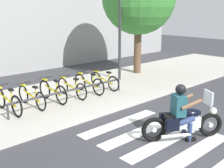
{
  "coord_description": "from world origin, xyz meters",
  "views": [
    {
      "loc": [
        -5.64,
        -3.8,
        3.19
      ],
      "look_at": [
        -0.07,
        2.2,
        1.01
      ],
      "focal_mm": 45.23,
      "sensor_mm": 36.0,
      "label": 1
    }
  ],
  "objects_px": {
    "bicycle_2": "(53,91)",
    "bike_rack": "(72,91)",
    "bicycle_3": "(72,88)",
    "bicycle_0": "(8,101)",
    "bicycle_5": "(104,81)",
    "bicycle_1": "(32,97)",
    "bicycle_4": "(89,84)",
    "rider": "(181,108)",
    "street_lamp": "(120,25)",
    "motorcycle": "(183,122)"
  },
  "relations": [
    {
      "from": "bicycle_2",
      "to": "bike_rack",
      "type": "relative_size",
      "value": 0.37
    },
    {
      "from": "bicycle_2",
      "to": "bicycle_3",
      "type": "xyz_separation_m",
      "value": [
        0.77,
        0.0,
        -0.02
      ]
    },
    {
      "from": "bicycle_0",
      "to": "bicycle_2",
      "type": "xyz_separation_m",
      "value": [
        1.54,
        -0.0,
        -0.0
      ]
    },
    {
      "from": "bicycle_5",
      "to": "bike_rack",
      "type": "xyz_separation_m",
      "value": [
        -1.93,
        -0.55,
        0.09
      ]
    },
    {
      "from": "bicycle_1",
      "to": "bicycle_5",
      "type": "xyz_separation_m",
      "value": [
        3.09,
        -0.0,
        -0.0
      ]
    },
    {
      "from": "bicycle_5",
      "to": "bicycle_4",
      "type": "bearing_deg",
      "value": -179.95
    },
    {
      "from": "bicycle_3",
      "to": "bike_rack",
      "type": "xyz_separation_m",
      "value": [
        -0.39,
        -0.56,
        0.08
      ]
    },
    {
      "from": "rider",
      "to": "street_lamp",
      "type": "bearing_deg",
      "value": 60.86
    },
    {
      "from": "bicycle_2",
      "to": "bicycle_5",
      "type": "relative_size",
      "value": 1.04
    },
    {
      "from": "bicycle_0",
      "to": "bicycle_1",
      "type": "distance_m",
      "value": 0.77
    },
    {
      "from": "rider",
      "to": "street_lamp",
      "type": "relative_size",
      "value": 0.35
    },
    {
      "from": "bicycle_5",
      "to": "street_lamp",
      "type": "relative_size",
      "value": 0.38
    },
    {
      "from": "rider",
      "to": "street_lamp",
      "type": "distance_m",
      "value": 6.08
    },
    {
      "from": "bicycle_1",
      "to": "bicycle_2",
      "type": "xyz_separation_m",
      "value": [
        0.77,
        -0.0,
        0.02
      ]
    },
    {
      "from": "street_lamp",
      "to": "bicycle_5",
      "type": "bearing_deg",
      "value": -154.91
    },
    {
      "from": "bicycle_2",
      "to": "bicycle_1",
      "type": "bearing_deg",
      "value": 179.88
    },
    {
      "from": "motorcycle",
      "to": "bicycle_5",
      "type": "xyz_separation_m",
      "value": [
        1.26,
        4.43,
        0.02
      ]
    },
    {
      "from": "bicycle_1",
      "to": "bicycle_4",
      "type": "relative_size",
      "value": 0.99
    },
    {
      "from": "motorcycle",
      "to": "bicycle_3",
      "type": "relative_size",
      "value": 1.14
    },
    {
      "from": "bicycle_3",
      "to": "bike_rack",
      "type": "distance_m",
      "value": 0.68
    },
    {
      "from": "motorcycle",
      "to": "bicycle_2",
      "type": "xyz_separation_m",
      "value": [
        -1.06,
        4.43,
        0.05
      ]
    },
    {
      "from": "rider",
      "to": "street_lamp",
      "type": "xyz_separation_m",
      "value": [
        2.84,
        5.1,
        1.7
      ]
    },
    {
      "from": "bicycle_3",
      "to": "bicycle_4",
      "type": "height_order",
      "value": "bicycle_4"
    },
    {
      "from": "bicycle_2",
      "to": "bicycle_5",
      "type": "distance_m",
      "value": 2.32
    },
    {
      "from": "bike_rack",
      "to": "bicycle_3",
      "type": "bearing_deg",
      "value": 55.21
    },
    {
      "from": "rider",
      "to": "bicycle_4",
      "type": "distance_m",
      "value": 4.43
    },
    {
      "from": "motorcycle",
      "to": "bike_rack",
      "type": "bearing_deg",
      "value": 99.86
    },
    {
      "from": "bicycle_1",
      "to": "street_lamp",
      "type": "relative_size",
      "value": 0.4
    },
    {
      "from": "bicycle_0",
      "to": "bicycle_4",
      "type": "bearing_deg",
      "value": 0.01
    },
    {
      "from": "bicycle_1",
      "to": "bicycle_3",
      "type": "relative_size",
      "value": 1.0
    },
    {
      "from": "bicycle_4",
      "to": "street_lamp",
      "type": "height_order",
      "value": "street_lamp"
    },
    {
      "from": "bicycle_5",
      "to": "bicycle_2",
      "type": "bearing_deg",
      "value": -179.97
    },
    {
      "from": "street_lamp",
      "to": "bicycle_4",
      "type": "bearing_deg",
      "value": -162.73
    },
    {
      "from": "bicycle_2",
      "to": "street_lamp",
      "type": "distance_m",
      "value": 4.39
    },
    {
      "from": "motorcycle",
      "to": "bike_rack",
      "type": "relative_size",
      "value": 0.43
    },
    {
      "from": "bicycle_2",
      "to": "bicycle_5",
      "type": "xyz_separation_m",
      "value": [
        2.32,
        0.0,
        -0.03
      ]
    },
    {
      "from": "motorcycle",
      "to": "bicycle_5",
      "type": "bearing_deg",
      "value": 74.16
    },
    {
      "from": "street_lamp",
      "to": "rider",
      "type": "bearing_deg",
      "value": -119.14
    },
    {
      "from": "bicycle_3",
      "to": "bicycle_5",
      "type": "height_order",
      "value": "bicycle_3"
    },
    {
      "from": "bike_rack",
      "to": "street_lamp",
      "type": "bearing_deg",
      "value": 20.16
    },
    {
      "from": "motorcycle",
      "to": "bike_rack",
      "type": "xyz_separation_m",
      "value": [
        -0.67,
        3.87,
        0.11
      ]
    },
    {
      "from": "bicycle_3",
      "to": "motorcycle",
      "type": "bearing_deg",
      "value": -86.29
    },
    {
      "from": "bicycle_1",
      "to": "bicycle_2",
      "type": "relative_size",
      "value": 1.02
    },
    {
      "from": "bicycle_0",
      "to": "motorcycle",
      "type": "bearing_deg",
      "value": -59.55
    },
    {
      "from": "bicycle_3",
      "to": "bicycle_5",
      "type": "bearing_deg",
      "value": -0.01
    },
    {
      "from": "motorcycle",
      "to": "bicycle_0",
      "type": "relative_size",
      "value": 1.09
    },
    {
      "from": "motorcycle",
      "to": "bicycle_1",
      "type": "relative_size",
      "value": 1.14
    },
    {
      "from": "rider",
      "to": "bicycle_1",
      "type": "distance_m",
      "value": 4.74
    },
    {
      "from": "bicycle_1",
      "to": "bike_rack",
      "type": "bearing_deg",
      "value": -25.61
    },
    {
      "from": "rider",
      "to": "bicycle_0",
      "type": "relative_size",
      "value": 0.82
    }
  ]
}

